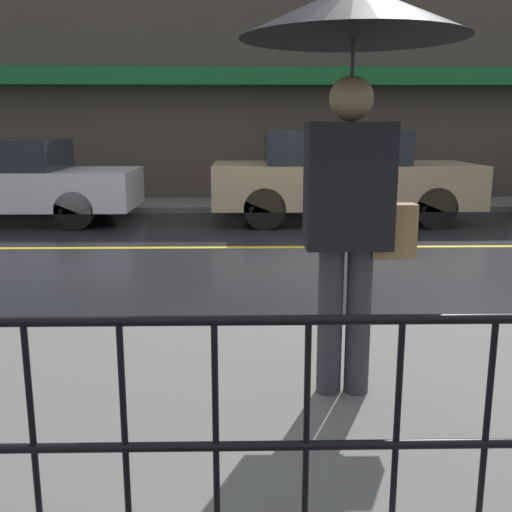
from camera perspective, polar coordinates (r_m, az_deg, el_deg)
The scene contains 9 objects.
ground_plane at distance 8.15m, azimuth 2.68°, elevation 0.83°, with size 80.00×80.00×0.00m, color black.
sidewalk_near at distance 3.58m, azimuth 7.92°, elevation -13.71°, with size 28.00×2.95×0.11m.
sidewalk_far at distance 12.22m, azimuth 1.39°, elevation 4.93°, with size 28.00×1.64×0.11m.
lane_marking at distance 8.15m, azimuth 2.68°, elevation 0.86°, with size 25.20×0.12×0.01m.
building_storefront at distance 13.08m, azimuth 1.26°, elevation 15.63°, with size 28.00×0.85×4.72m.
railing_foreground at distance 2.24m, azimuth 13.38°, elevation -13.39°, with size 12.00×0.04×0.88m.
pedestrian at distance 3.29m, azimuth 9.23°, elevation 17.05°, with size 1.18×1.18×2.21m.
car_white at distance 11.06m, azimuth -23.06°, elevation 6.64°, with size 4.41×1.75×1.40m.
car_tan at distance 10.40m, azimuth 8.03°, elevation 7.60°, with size 4.41×1.82×1.55m.
Camera 1 is at (-0.55, -7.97, 1.62)m, focal length 42.00 mm.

